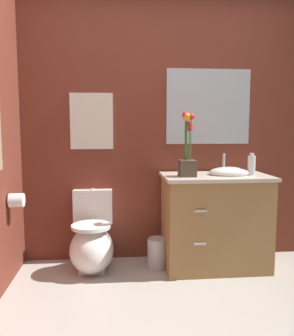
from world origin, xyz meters
TOP-DOWN VIEW (x-y plane):
  - wall_back at (0.20, 1.47)m, footprint 4.05×0.05m
  - toilet at (-0.66, 1.17)m, footprint 0.38×0.59m
  - vanity_cabinet at (0.44, 1.14)m, footprint 0.94×0.56m
  - flower_vase at (0.17, 1.07)m, footprint 0.14×0.14m
  - soap_bottle at (0.75, 1.11)m, footprint 0.07×0.07m
  - trash_bin at (-0.08, 1.16)m, footprint 0.18×0.18m
  - wall_poster at (-0.66, 1.44)m, footprint 0.39×0.01m
  - wall_mirror at (0.44, 1.44)m, footprint 0.80×0.01m
  - toilet_paper_roll at (-1.23, 0.97)m, footprint 0.11×0.11m

SIDE VIEW (x-z plane):
  - trash_bin at x=-0.08m, z-range 0.00..0.27m
  - toilet at x=-0.66m, z-range -0.10..0.59m
  - vanity_cabinet at x=0.44m, z-range -0.08..0.94m
  - toilet_paper_roll at x=-1.23m, z-range 0.62..0.74m
  - soap_bottle at x=0.75m, z-range 0.83..1.02m
  - flower_vase at x=0.17m, z-range 0.77..1.32m
  - wall_back at x=0.20m, z-range 0.00..2.50m
  - wall_poster at x=-0.66m, z-range 1.06..1.57m
  - wall_mirror at x=0.44m, z-range 1.10..1.80m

